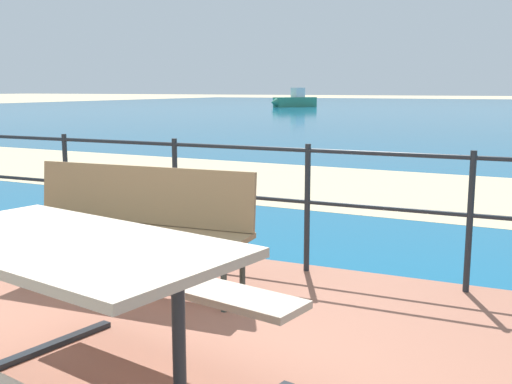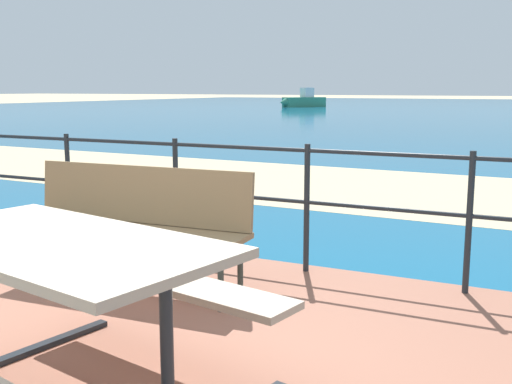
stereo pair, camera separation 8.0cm
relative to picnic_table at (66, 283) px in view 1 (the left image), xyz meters
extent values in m
cube|color=#145B84|center=(-0.39, 39.97, -0.64)|extent=(90.00, 90.00, 0.01)
cube|color=tan|center=(-0.39, 6.86, -0.64)|extent=(54.11, 5.98, 0.01)
cube|color=tan|center=(0.00, 0.00, 0.17)|extent=(1.66, 1.08, 0.04)
cube|color=tan|center=(0.12, 0.60, -0.15)|extent=(1.55, 0.56, 0.04)
cylinder|color=#1E2328|center=(0.63, -0.13, -0.21)|extent=(0.06, 0.06, 0.76)
cube|color=#8C704C|center=(-0.76, 1.47, -0.16)|extent=(1.75, 0.49, 0.04)
cube|color=#8C704C|center=(-0.77, 1.65, 0.06)|extent=(1.73, 0.16, 0.41)
cylinder|color=#2D3833|center=(-1.54, 1.28, -0.38)|extent=(0.04, 0.04, 0.42)
cylinder|color=#2D3833|center=(-1.55, 1.57, -0.38)|extent=(0.04, 0.04, 0.42)
cylinder|color=#2D3833|center=(0.03, 1.36, -0.38)|extent=(0.04, 0.04, 0.42)
cylinder|color=#2D3833|center=(0.01, 1.66, -0.38)|extent=(0.04, 0.04, 0.42)
cylinder|color=#1E2328|center=(-2.16, 2.41, -0.10)|extent=(0.04, 0.04, 0.99)
cylinder|color=#1E2328|center=(-0.98, 2.41, -0.10)|extent=(0.04, 0.04, 0.99)
cylinder|color=#1E2328|center=(0.20, 2.41, -0.10)|extent=(0.04, 0.04, 0.99)
cylinder|color=#1E2328|center=(1.38, 2.41, -0.10)|extent=(0.04, 0.04, 0.99)
cylinder|color=#1E2328|center=(-0.39, 2.41, 0.35)|extent=(5.90, 0.03, 0.03)
cylinder|color=#1E2328|center=(-0.39, 2.41, -0.05)|extent=(5.90, 0.03, 0.03)
cube|color=#338466|center=(-15.62, 42.75, -0.27)|extent=(2.72, 3.45, 0.75)
cube|color=silver|center=(-15.48, 42.97, 0.47)|extent=(1.08, 1.10, 0.73)
cone|color=#338466|center=(-16.70, 41.09, -0.27)|extent=(0.83, 0.78, 0.67)
camera|label=1|loc=(1.77, -1.91, 0.81)|focal=43.03mm
camera|label=2|loc=(1.84, -1.88, 0.81)|focal=43.03mm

